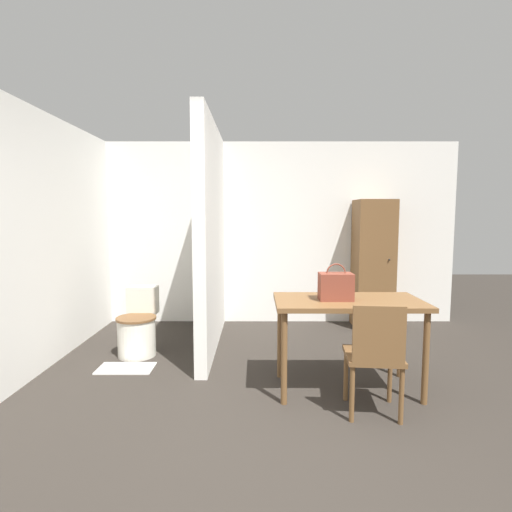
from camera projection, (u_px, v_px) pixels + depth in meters
The scene contains 10 objects.
ground_plane at pixel (275, 481), 2.25m from camera, with size 16.00×16.00×0.00m, color #2D2823.
wall_back at pixel (263, 233), 5.60m from camera, with size 5.30×0.12×2.50m.
wall_left at pixel (37, 241), 3.83m from camera, with size 0.12×4.43×2.50m.
partition_wall at pixel (211, 237), 4.52m from camera, with size 0.12×2.04×2.50m.
dining_table at pixel (348, 310), 3.38m from camera, with size 1.24×0.66×0.79m.
wooden_chair at pixel (375, 354), 2.94m from camera, with size 0.44×0.44×0.87m.
toilet at pixel (138, 328), 4.30m from camera, with size 0.42×0.57×0.70m.
handbag at pixel (336, 286), 3.34m from camera, with size 0.28×0.18×0.31m.
wooden_cabinet at pixel (373, 264), 5.33m from camera, with size 0.49×0.49×1.70m.
bath_mat at pixel (126, 368), 3.90m from camera, with size 0.53×0.30×0.01m.
Camera 1 is at (-0.11, -2.12, 1.49)m, focal length 28.00 mm.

